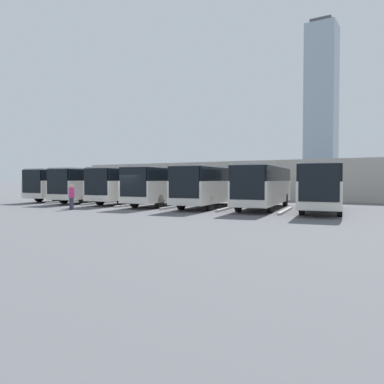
{
  "coord_description": "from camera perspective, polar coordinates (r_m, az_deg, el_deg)",
  "views": [
    {
      "loc": [
        -18.2,
        20.75,
        2.18
      ],
      "look_at": [
        -2.4,
        -5.3,
        1.15
      ],
      "focal_mm": 35.0,
      "sensor_mm": 36.0,
      "label": 1
    }
  ],
  "objects": [
    {
      "name": "bus_3",
      "position": [
        31.52,
        -4.02,
        1.19
      ],
      "size": [
        4.11,
        10.9,
        3.18
      ],
      "rotation": [
        0.0,
        0.0,
        0.16
      ],
      "color": "silver",
      "rests_on": "ground_plane"
    },
    {
      "name": "pedestrian",
      "position": [
        28.21,
        -17.89,
        -0.61
      ],
      "size": [
        0.47,
        0.47,
        1.81
      ],
      "rotation": [
        0.0,
        0.0,
        2.96
      ],
      "color": "#38384C",
      "rests_on": "ground_plane"
    },
    {
      "name": "curb_divider_5",
      "position": [
        37.84,
        -18.35,
        -1.36
      ],
      "size": [
        1.14,
        5.63,
        0.15
      ],
      "primitive_type": "cube",
      "rotation": [
        0.0,
        0.0,
        0.16
      ],
      "color": "#B2B2AD",
      "rests_on": "ground_plane"
    },
    {
      "name": "bus_2",
      "position": [
        29.36,
        2.83,
        1.14
      ],
      "size": [
        4.11,
        10.9,
        3.18
      ],
      "rotation": [
        0.0,
        0.0,
        0.16
      ],
      "color": "silver",
      "rests_on": "ground_plane"
    },
    {
      "name": "curb_divider_0",
      "position": [
        25.94,
        14.05,
        -2.78
      ],
      "size": [
        1.14,
        5.63,
        0.15
      ],
      "primitive_type": "cube",
      "rotation": [
        0.0,
        0.0,
        0.16
      ],
      "color": "#B2B2AD",
      "rests_on": "ground_plane"
    },
    {
      "name": "bus_1",
      "position": [
        28.05,
        10.93,
        1.07
      ],
      "size": [
        4.11,
        10.9,
        3.18
      ],
      "rotation": [
        0.0,
        0.0,
        0.16
      ],
      "color": "silver",
      "rests_on": "ground_plane"
    },
    {
      "name": "curb_divider_3",
      "position": [
        31.64,
        -8.8,
        -1.91
      ],
      "size": [
        1.14,
        5.63,
        0.15
      ],
      "primitive_type": "cube",
      "rotation": [
        0.0,
        0.0,
        0.16
      ],
      "color": "#B2B2AD",
      "rests_on": "ground_plane"
    },
    {
      "name": "curb_divider_4",
      "position": [
        34.89,
        -13.55,
        -1.58
      ],
      "size": [
        1.14,
        5.63,
        0.15
      ],
      "primitive_type": "cube",
      "rotation": [
        0.0,
        0.0,
        0.16
      ],
      "color": "#B2B2AD",
      "rests_on": "ground_plane"
    },
    {
      "name": "bus_6",
      "position": [
        40.79,
        -17.99,
        1.27
      ],
      "size": [
        4.11,
        10.9,
        3.18
      ],
      "rotation": [
        0.0,
        0.0,
        0.16
      ],
      "color": "silver",
      "rests_on": "ground_plane"
    },
    {
      "name": "office_tower",
      "position": [
        205.81,
        19.11,
        12.57
      ],
      "size": [
        14.6,
        14.6,
        82.28
      ],
      "color": "#93A8B7",
      "rests_on": "ground_plane"
    },
    {
      "name": "curb_divider_2",
      "position": [
        29.17,
        -2.32,
        -2.21
      ],
      "size": [
        1.14,
        5.63,
        0.15
      ],
      "primitive_type": "cube",
      "rotation": [
        0.0,
        0.0,
        0.16
      ],
      "color": "#B2B2AD",
      "rests_on": "ground_plane"
    },
    {
      "name": "station_building",
      "position": [
        48.35,
        9.14,
        1.84
      ],
      "size": [
        42.77,
        16.5,
        4.21
      ],
      "color": "#A8A399",
      "rests_on": "ground_plane"
    },
    {
      "name": "bus_0",
      "position": [
        26.85,
        19.4,
        0.96
      ],
      "size": [
        4.11,
        10.9,
        3.18
      ],
      "rotation": [
        0.0,
        0.0,
        0.16
      ],
      "color": "silver",
      "rests_on": "ground_plane"
    },
    {
      "name": "bus_4",
      "position": [
        34.55,
        -9.24,
        1.24
      ],
      "size": [
        4.11,
        10.9,
        3.18
      ],
      "rotation": [
        0.0,
        0.0,
        0.16
      ],
      "color": "silver",
      "rests_on": "ground_plane"
    },
    {
      "name": "curb_divider_1",
      "position": [
        27.51,
        5.62,
        -2.47
      ],
      "size": [
        1.14,
        5.63,
        0.15
      ],
      "primitive_type": "cube",
      "rotation": [
        0.0,
        0.0,
        0.16
      ],
      "color": "#B2B2AD",
      "rests_on": "ground_plane"
    },
    {
      "name": "bus_5",
      "position": [
        37.28,
        -14.42,
        1.25
      ],
      "size": [
        4.11,
        10.9,
        3.18
      ],
      "rotation": [
        0.0,
        0.0,
        0.16
      ],
      "color": "silver",
      "rests_on": "ground_plane"
    },
    {
      "name": "ground_plane",
      "position": [
        27.69,
        -9.99,
        -2.61
      ],
      "size": [
        600.0,
        600.0,
        0.0
      ],
      "primitive_type": "plane",
      "color": "#5B5B60"
    }
  ]
}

